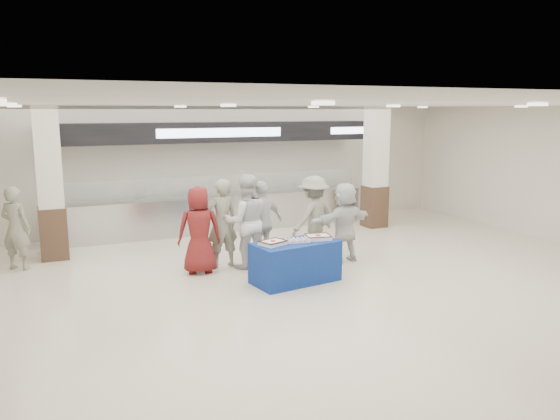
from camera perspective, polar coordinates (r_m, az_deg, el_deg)
name	(u,v)px	position (r m, az deg, el deg)	size (l,w,h in m)	color
ground	(314,293)	(9.52, 3.60, -8.63)	(14.00, 14.00, 0.00)	beige
serving_line	(218,187)	(14.14, -6.49, 2.44)	(8.70, 0.85, 2.80)	#B7BABE
column_left	(50,187)	(12.27, -22.90, 2.23)	(0.55, 0.55, 3.20)	#3A261A
column_right	(375,170)	(14.75, 9.95, 4.13)	(0.55, 0.55, 3.20)	#3A261A
display_table	(295,262)	(9.98, 1.62, -5.45)	(1.55, 0.78, 0.75)	navy
sheet_cake_left	(273,242)	(9.66, -0.73, -3.39)	(0.52, 0.46, 0.09)	white
sheet_cake_right	(318,237)	(10.10, 4.00, -2.80)	(0.52, 0.44, 0.09)	white
cupcake_tray	(297,240)	(9.87, 1.81, -3.19)	(0.44, 0.36, 0.06)	#A3A3A7
civilian_maroon	(199,230)	(10.53, -8.44, -2.07)	(0.83, 0.54, 1.69)	maroon
soldier_a	(222,223)	(10.87, -6.08, -1.40)	(0.65, 0.43, 1.78)	gray
chef_tall	(246,221)	(10.79, -3.57, -1.19)	(0.91, 0.71, 1.87)	silver
chef_short	(262,222)	(11.11, -1.85, -1.30)	(0.99, 0.41, 1.70)	silver
soldier_b	(313,217)	(11.48, 3.52, -0.79)	(1.13, 0.65, 1.75)	gray
civilian_white	(345,222)	(11.28, 6.76, -1.30)	(1.53, 0.49, 1.65)	white
soldier_bg	(16,228)	(11.84, -25.90, -1.71)	(0.61, 0.40, 1.66)	gray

